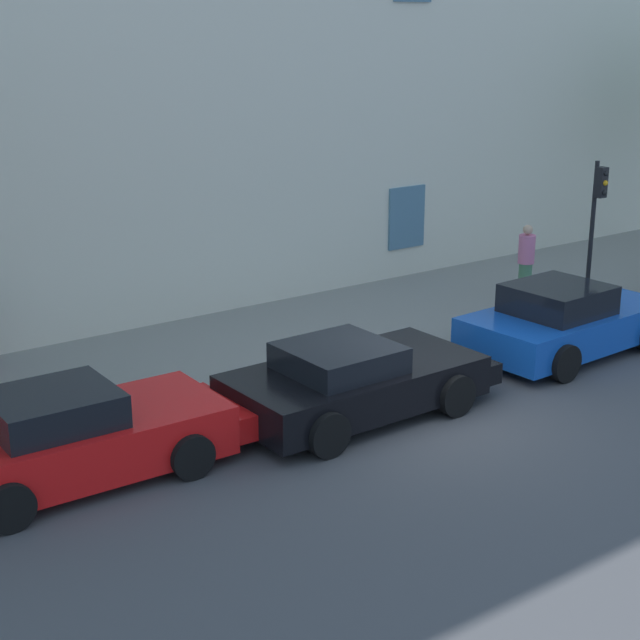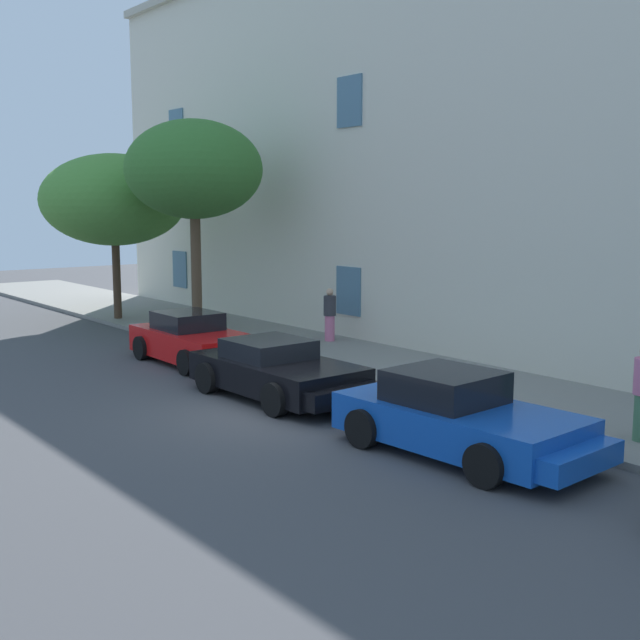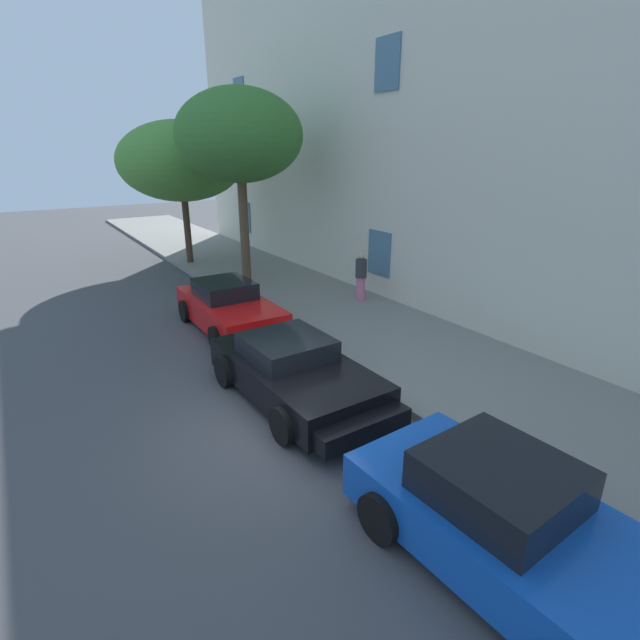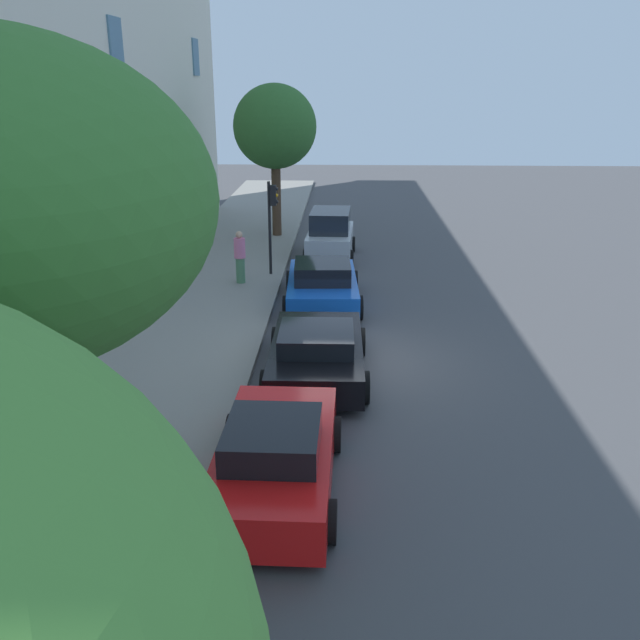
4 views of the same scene
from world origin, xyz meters
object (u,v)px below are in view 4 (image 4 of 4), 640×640
(sportscar_yellow_flank, at_px, (317,350))
(traffic_light, at_px, (272,211))
(hatchback_parked, at_px, (330,237))
(pedestrian_strolling, at_px, (240,257))
(tree_midblock, at_px, (275,127))
(sportscar_red_lead, at_px, (277,453))
(pedestrian_admiring, at_px, (1,427))
(sportscar_white_middle, at_px, (322,284))

(sportscar_yellow_flank, distance_m, traffic_light, 8.40)
(hatchback_parked, height_order, pedestrian_strolling, pedestrian_strolling)
(traffic_light, bearing_deg, tree_midblock, 4.29)
(sportscar_yellow_flank, distance_m, pedestrian_strolling, 7.46)
(sportscar_yellow_flank, bearing_deg, hatchback_parked, -0.25)
(sportscar_red_lead, height_order, pedestrian_admiring, pedestrian_admiring)
(sportscar_yellow_flank, bearing_deg, pedestrian_strolling, 21.93)
(hatchback_parked, relative_size, traffic_light, 1.20)
(pedestrian_strolling, bearing_deg, hatchback_parked, -35.93)
(tree_midblock, height_order, pedestrian_admiring, tree_midblock)
(sportscar_red_lead, xyz_separation_m, pedestrian_strolling, (11.44, 2.30, 0.41))
(sportscar_red_lead, height_order, hatchback_parked, hatchback_parked)
(sportscar_red_lead, xyz_separation_m, pedestrian_admiring, (0.06, 4.60, 0.36))
(sportscar_white_middle, xyz_separation_m, traffic_light, (2.79, 1.78, 1.66))
(hatchback_parked, bearing_deg, pedestrian_strolling, 144.07)
(sportscar_red_lead, height_order, tree_midblock, tree_midblock)
(hatchback_parked, distance_m, tree_midblock, 5.55)
(hatchback_parked, distance_m, traffic_light, 3.68)
(sportscar_white_middle, xyz_separation_m, hatchback_parked, (5.59, -0.11, 0.20))
(pedestrian_admiring, bearing_deg, pedestrian_strolling, -11.40)
(tree_midblock, bearing_deg, pedestrian_admiring, 171.52)
(traffic_light, height_order, pedestrian_strolling, traffic_light)
(traffic_light, bearing_deg, sportscar_red_lead, -173.82)
(sportscar_red_lead, relative_size, traffic_light, 1.46)
(sportscar_white_middle, distance_m, pedestrian_admiring, 10.93)
(hatchback_parked, bearing_deg, sportscar_red_lead, 178.04)
(sportscar_yellow_flank, xyz_separation_m, pedestrian_strolling, (6.91, 2.78, 0.42))
(pedestrian_admiring, xyz_separation_m, pedestrian_strolling, (11.38, -2.30, 0.05))
(sportscar_red_lead, distance_m, tree_midblock, 19.20)
(sportscar_red_lead, bearing_deg, traffic_light, 6.18)
(sportscar_yellow_flank, xyz_separation_m, hatchback_parked, (10.82, -0.05, 0.23))
(sportscar_white_middle, bearing_deg, tree_midblock, 14.06)
(sportscar_yellow_flank, relative_size, traffic_light, 1.48)
(hatchback_parked, relative_size, pedestrian_admiring, 2.33)
(sportscar_white_middle, height_order, pedestrian_strolling, pedestrian_strolling)
(sportscar_white_middle, bearing_deg, sportscar_yellow_flank, -179.33)
(sportscar_red_lead, height_order, sportscar_yellow_flank, sportscar_red_lead)
(pedestrian_admiring, relative_size, pedestrian_strolling, 0.94)
(sportscar_red_lead, xyz_separation_m, sportscar_yellow_flank, (4.53, -0.48, -0.01))
(pedestrian_strolling, bearing_deg, traffic_light, -40.43)
(sportscar_yellow_flank, xyz_separation_m, traffic_light, (8.02, 1.84, 1.70))
(hatchback_parked, relative_size, pedestrian_strolling, 2.20)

